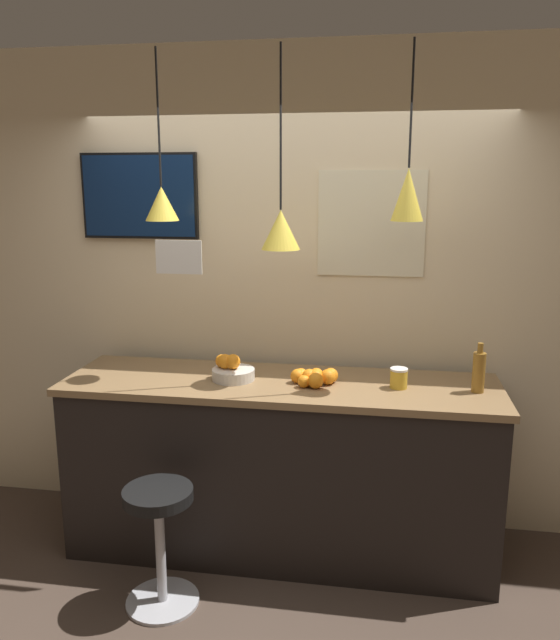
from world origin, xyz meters
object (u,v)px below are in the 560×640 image
fruit_bowl (231,370)px  juice_bottle (479,371)px  spread_jar (399,378)px  mounted_tv (139,196)px  bar_stool (159,526)px

fruit_bowl → juice_bottle: size_ratio=0.89×
spread_jar → mounted_tv: 1.89m
spread_jar → mounted_tv: (-1.58, 0.41, 0.95)m
bar_stool → juice_bottle: bearing=20.2°
fruit_bowl → juice_bottle: (1.34, -0.00, 0.06)m
fruit_bowl → mounted_tv: (-0.66, 0.41, 0.95)m
juice_bottle → mounted_tv: 2.22m
juice_bottle → fruit_bowl: bearing=179.9°
juice_bottle → mounted_tv: size_ratio=0.37×
bar_stool → fruit_bowl: 0.90m
fruit_bowl → spread_jar: bearing=-0.1°
juice_bottle → spread_jar: 0.42m
spread_jar → bar_stool: bearing=-153.5°
bar_stool → spread_jar: (1.17, 0.58, 0.65)m
bar_stool → spread_jar: 1.46m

